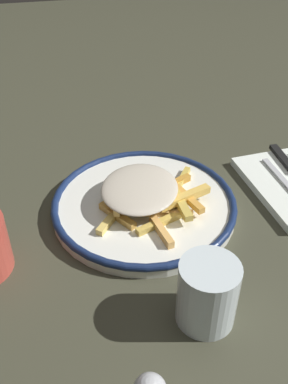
# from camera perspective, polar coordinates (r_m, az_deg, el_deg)

# --- Properties ---
(ground_plane) EXTENTS (2.60, 2.60, 0.00)m
(ground_plane) POSITION_cam_1_polar(r_m,az_deg,el_deg) (0.72, 0.00, -2.35)
(ground_plane) COLOR #3C3C2C
(plate) EXTENTS (0.29, 0.29, 0.02)m
(plate) POSITION_cam_1_polar(r_m,az_deg,el_deg) (0.71, 0.00, -1.60)
(plate) COLOR white
(plate) RESTS_ON ground_plane
(fries_heap) EXTENTS (0.19, 0.19, 0.04)m
(fries_heap) POSITION_cam_1_polar(r_m,az_deg,el_deg) (0.69, 0.19, -0.23)
(fries_heap) COLOR #D08537
(fries_heap) RESTS_ON plate
(water_glass) EXTENTS (0.07, 0.07, 0.09)m
(water_glass) POSITION_cam_1_polar(r_m,az_deg,el_deg) (0.54, 8.10, -12.68)
(water_glass) COLOR silver
(water_glass) RESTS_ON ground_plane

